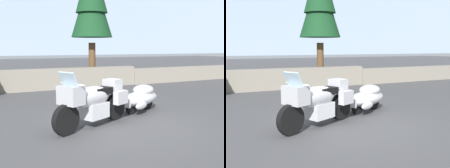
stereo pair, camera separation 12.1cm
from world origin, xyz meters
The scene contains 4 objects.
ground_plane centered at (0.00, 0.00, 0.00)m, with size 80.00×80.00×0.00m, color #424244.
stone_guard_wall centered at (-0.63, 6.38, 0.43)m, with size 24.00×0.63×0.90m.
touring_motorcycle centered at (-0.60, 0.26, 0.62)m, with size 2.15×1.31×1.33m.
car_shaped_trailer centered at (1.21, 1.11, 0.41)m, with size 2.15×1.27×0.76m.
Camera 1 is at (-2.98, -5.60, 1.84)m, focal length 44.88 mm.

